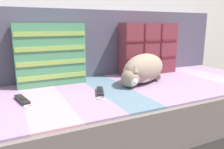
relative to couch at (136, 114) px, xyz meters
The scene contains 8 objects.
ground_plane 0.23m from the couch, 90.00° to the right, with size 14.00×14.00×0.00m, color #564C47.
couch is the anchor object (origin of this frame).
sofa_backrest 0.61m from the couch, 90.00° to the left, with size 1.93×0.14×0.49m.
throw_pillow_quilted 0.55m from the couch, 43.94° to the left, with size 0.47×0.14×0.40m.
throw_pillow_striped 0.70m from the couch, 154.55° to the left, with size 0.43×0.14×0.39m.
sleeping_cat 0.31m from the couch, ahead, with size 0.44×0.34×0.19m.
game_remote_near 0.75m from the couch, behind, with size 0.08×0.21×0.02m.
game_remote_far 0.39m from the couch, 163.82° to the right, with size 0.11×0.21×0.02m.
Camera 1 is at (-0.77, -1.10, 0.81)m, focal length 35.00 mm.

